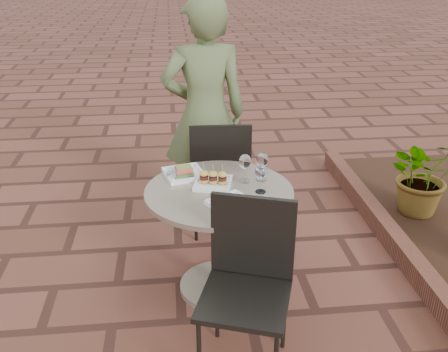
{
  "coord_description": "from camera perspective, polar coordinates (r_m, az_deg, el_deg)",
  "views": [
    {
      "loc": [
        0.01,
        -2.8,
        2.07
      ],
      "look_at": [
        0.29,
        -0.12,
        0.82
      ],
      "focal_mm": 40.0,
      "sensor_mm": 36.0,
      "label": 1
    }
  ],
  "objects": [
    {
      "name": "chair_far",
      "position": [
        3.72,
        -0.5,
        0.79
      ],
      "size": [
        0.45,
        0.45,
        0.93
      ],
      "rotation": [
        0.0,
        0.0,
        3.12
      ],
      "color": "black",
      "rests_on": "ground"
    },
    {
      "name": "plate_tuna",
      "position": [
        2.81,
        0.96,
        -3.22
      ],
      "size": [
        0.32,
        0.32,
        0.03
      ],
      "rotation": [
        0.0,
        0.0,
        0.55
      ],
      "color": "white",
      "rests_on": "cafe_table"
    },
    {
      "name": "cafe_table",
      "position": [
        3.12,
        -0.55,
        -5.63
      ],
      "size": [
        0.9,
        0.9,
        0.73
      ],
      "color": "gray",
      "rests_on": "ground"
    },
    {
      "name": "planter_curb",
      "position": [
        4.01,
        18.39,
        -6.32
      ],
      "size": [
        0.12,
        3.0,
        0.15
      ],
      "primitive_type": "cube",
      "color": "brown",
      "rests_on": "ground"
    },
    {
      "name": "diner",
      "position": [
        3.82,
        -2.23,
        6.95
      ],
      "size": [
        0.69,
        0.48,
        1.79
      ],
      "primitive_type": "imported",
      "rotation": [
        0.0,
        0.0,
        3.22
      ],
      "color": "#4F5D33",
      "rests_on": "ground"
    },
    {
      "name": "cutlery_set",
      "position": [
        2.85,
        4.41,
        -3.22
      ],
      "size": [
        0.15,
        0.23,
        0.0
      ],
      "primitive_type": null,
      "rotation": [
        0.0,
        0.0,
        -0.25
      ],
      "color": "silver",
      "rests_on": "cafe_table"
    },
    {
      "name": "wine_glass_far",
      "position": [
        3.09,
        4.37,
        1.76
      ],
      "size": [
        0.08,
        0.08,
        0.18
      ],
      "color": "white",
      "rests_on": "cafe_table"
    },
    {
      "name": "ground",
      "position": [
        3.48,
        -5.06,
        -11.71
      ],
      "size": [
        60.0,
        60.0,
        0.0
      ],
      "primitive_type": "plane",
      "color": "brown",
      "rests_on": "ground"
    },
    {
      "name": "steel_ramekin",
      "position": [
        3.15,
        -5.95,
        0.05
      ],
      "size": [
        0.08,
        0.08,
        0.05
      ],
      "primitive_type": "cylinder",
      "rotation": [
        0.0,
        0.0,
        -0.29
      ],
      "color": "silver",
      "rests_on": "cafe_table"
    },
    {
      "name": "wine_glass_right",
      "position": [
        2.93,
        4.27,
        0.39
      ],
      "size": [
        0.08,
        0.08,
        0.18
      ],
      "color": "white",
      "rests_on": "cafe_table"
    },
    {
      "name": "plate_salmon",
      "position": [
        3.19,
        -4.6,
        0.34
      ],
      "size": [
        0.29,
        0.29,
        0.07
      ],
      "rotation": [
        0.0,
        0.0,
        0.26
      ],
      "color": "white",
      "rests_on": "cafe_table"
    },
    {
      "name": "potted_plant_a",
      "position": [
        4.32,
        21.93,
        0.12
      ],
      "size": [
        0.6,
        0.52,
        0.66
      ],
      "primitive_type": "imported",
      "rotation": [
        0.0,
        0.0,
        0.01
      ],
      "color": "#33662D",
      "rests_on": "mulch_bed"
    },
    {
      "name": "chair_near",
      "position": [
        2.6,
        2.81,
        -10.9
      ],
      "size": [
        0.56,
        0.56,
        0.93
      ],
      "rotation": [
        0.0,
        0.0,
        -0.33
      ],
      "color": "black",
      "rests_on": "ground"
    },
    {
      "name": "wine_glass_mid",
      "position": [
        3.06,
        2.42,
        1.57
      ],
      "size": [
        0.08,
        0.08,
        0.18
      ],
      "color": "white",
      "rests_on": "cafe_table"
    },
    {
      "name": "plate_sliders",
      "position": [
        3.05,
        -1.25,
        -0.51
      ],
      "size": [
        0.26,
        0.26,
        0.14
      ],
      "rotation": [
        0.0,
        0.0,
        -0.23
      ],
      "color": "white",
      "rests_on": "cafe_table"
    }
  ]
}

